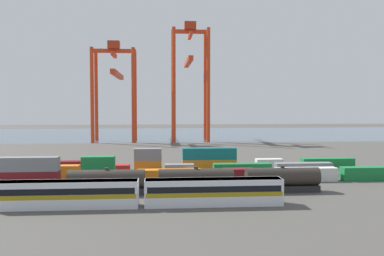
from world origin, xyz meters
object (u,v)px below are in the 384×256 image
(shipping_container_16, at_px, (148,166))
(shipping_container_21, at_px, (328,164))
(passenger_train, at_px, (141,192))
(freight_tank_row, at_px, (196,180))
(shipping_container_14, at_px, (21,167))
(shipping_container_11, at_px, (179,170))
(gantry_crane_west, at_px, (115,81))
(gantry_crane_central, at_px, (190,71))
(shipping_container_9, at_px, (49,172))
(shipping_container_6, at_px, (306,174))
(shipping_container_7, at_px, (371,173))

(shipping_container_16, xyz_separation_m, shipping_container_21, (41.25, 0.00, 0.00))
(passenger_train, relative_size, freight_tank_row, 0.98)
(passenger_train, bearing_deg, freight_tank_row, 44.20)
(shipping_container_14, distance_m, shipping_container_16, 27.50)
(freight_tank_row, bearing_deg, shipping_container_11, 97.24)
(gantry_crane_west, xyz_separation_m, gantry_crane_central, (31.63, -1.17, 4.31))
(gantry_crane_central, bearing_deg, shipping_container_14, -117.49)
(shipping_container_21, bearing_deg, shipping_container_9, -173.59)
(shipping_container_21, bearing_deg, shipping_container_16, 180.00)
(shipping_container_6, relative_size, shipping_container_14, 2.00)
(shipping_container_7, bearing_deg, shipping_container_9, 173.90)
(shipping_container_6, height_order, shipping_container_16, same)
(shipping_container_14, distance_m, shipping_container_21, 68.75)
(shipping_container_6, height_order, shipping_container_11, same)
(shipping_container_6, relative_size, gantry_crane_central, 0.24)
(shipping_container_14, xyz_separation_m, gantry_crane_central, (42.82, 82.28, 28.28))
(shipping_container_14, height_order, gantry_crane_central, gantry_crane_central)
(freight_tank_row, height_order, shipping_container_21, freight_tank_row)
(shipping_container_9, distance_m, shipping_container_16, 20.87)
(shipping_container_21, distance_m, gantry_crane_west, 104.17)
(passenger_train, distance_m, shipping_container_6, 35.77)
(passenger_train, xyz_separation_m, gantry_crane_central, (15.29, 113.77, 27.43))
(shipping_container_11, height_order, shipping_container_21, same)
(shipping_container_7, relative_size, shipping_container_16, 2.00)
(passenger_train, relative_size, gantry_crane_west, 0.99)
(freight_tank_row, bearing_deg, shipping_container_21, 35.31)
(shipping_container_9, bearing_deg, shipping_container_6, -7.68)
(freight_tank_row, xyz_separation_m, shipping_container_9, (-28.43, 16.20, -0.83))
(shipping_container_14, xyz_separation_m, gantry_crane_west, (11.19, 83.45, 23.96))
(gantry_crane_west, bearing_deg, shipping_container_11, -75.73)
(shipping_container_7, xyz_separation_m, shipping_container_16, (-44.34, 13.69, 0.00))
(freight_tank_row, relative_size, shipping_container_16, 6.96)
(shipping_container_11, relative_size, shipping_container_21, 0.50)
(shipping_container_11, bearing_deg, shipping_container_9, 180.00)
(shipping_container_6, bearing_deg, shipping_container_9, 172.32)
(shipping_container_11, distance_m, shipping_container_21, 35.26)
(freight_tank_row, relative_size, shipping_container_6, 3.47)
(shipping_container_7, relative_size, shipping_container_21, 1.00)
(gantry_crane_central, bearing_deg, shipping_container_9, -111.46)
(shipping_container_21, distance_m, gantry_crane_central, 90.78)
(gantry_crane_west, bearing_deg, gantry_crane_central, -2.11)
(shipping_container_11, relative_size, gantry_crane_central, 0.12)
(shipping_container_9, bearing_deg, gantry_crane_central, 68.54)
(freight_tank_row, xyz_separation_m, shipping_container_11, (-2.06, 16.20, -0.83))
(shipping_container_6, distance_m, shipping_container_14, 60.13)
(shipping_container_16, relative_size, gantry_crane_central, 0.12)
(shipping_container_14, bearing_deg, shipping_container_21, 0.00)
(shipping_container_9, height_order, shipping_container_14, same)
(freight_tank_row, relative_size, shipping_container_14, 6.96)
(gantry_crane_west, bearing_deg, shipping_container_14, -97.64)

